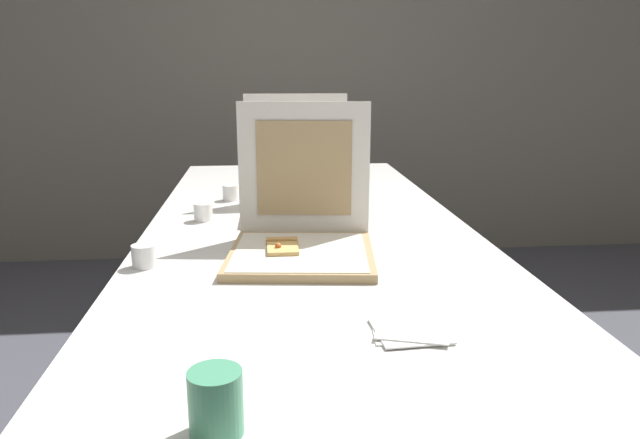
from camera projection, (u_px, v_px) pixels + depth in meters
The scene contains 9 objects.
wall_back at pixel (282, 48), 3.64m from camera, with size 10.00×0.10×2.60m, color gray.
table at pixel (308, 238), 1.84m from camera, with size 0.97×2.32×0.72m.
pizza_box_front at pixel (301, 234), 1.52m from camera, with size 0.40×0.40×0.38m.
pizza_box_middle at pixel (298, 195), 1.98m from camera, with size 0.36×0.38×0.38m.
cup_white_mid at pixel (203, 212), 1.87m from camera, with size 0.06×0.06×0.06m, color white.
cup_white_far at pixel (231, 193), 2.16m from camera, with size 0.06×0.06×0.06m, color white.
cup_white_near_left at pixel (144, 256), 1.43m from camera, with size 0.06×0.06×0.06m, color white.
cup_printed_front at pixel (216, 403), 0.78m from camera, with size 0.07×0.07×0.09m, color #4C9E75.
napkin_pile at pixel (410, 329), 1.09m from camera, with size 0.16×0.16×0.01m.
Camera 1 is at (-0.13, -1.12, 1.19)m, focal length 33.54 mm.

